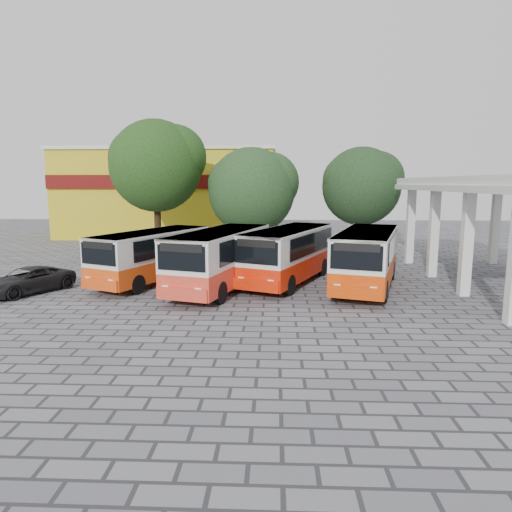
{
  "coord_description": "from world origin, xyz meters",
  "views": [
    {
      "loc": [
        -0.79,
        -18.91,
        5.1
      ],
      "look_at": [
        -1.73,
        3.49,
        1.5
      ],
      "focal_mm": 32.0,
      "sensor_mm": 36.0,
      "label": 1
    }
  ],
  "objects_px": {
    "bus_centre_left": "(221,256)",
    "parked_car": "(27,280)",
    "bus_far_right": "(367,255)",
    "bus_centre_right": "(289,252)",
    "bus_far_left": "(152,253)"
  },
  "relations": [
    {
      "from": "bus_far_left",
      "to": "parked_car",
      "type": "distance_m",
      "value": 5.91
    },
    {
      "from": "bus_far_right",
      "to": "parked_car",
      "type": "height_order",
      "value": "bus_far_right"
    },
    {
      "from": "bus_far_left",
      "to": "parked_car",
      "type": "xyz_separation_m",
      "value": [
        -5.26,
        -2.51,
        -0.94
      ]
    },
    {
      "from": "bus_centre_right",
      "to": "bus_far_right",
      "type": "xyz_separation_m",
      "value": [
        3.76,
        -1.1,
        0.02
      ]
    },
    {
      "from": "bus_far_left",
      "to": "bus_centre_right",
      "type": "distance_m",
      "value": 7.02
    },
    {
      "from": "bus_far_right",
      "to": "bus_centre_right",
      "type": "bearing_deg",
      "value": -178.75
    },
    {
      "from": "bus_far_left",
      "to": "bus_centre_left",
      "type": "relative_size",
      "value": 0.94
    },
    {
      "from": "bus_far_right",
      "to": "bus_far_left",
      "type": "bearing_deg",
      "value": -167.21
    },
    {
      "from": "bus_centre_left",
      "to": "parked_car",
      "type": "xyz_separation_m",
      "value": [
        -8.98,
        -1.11,
        -1.06
      ]
    },
    {
      "from": "bus_centre_left",
      "to": "bus_far_right",
      "type": "distance_m",
      "value": 7.09
    },
    {
      "from": "bus_centre_right",
      "to": "parked_car",
      "type": "distance_m",
      "value": 12.62
    },
    {
      "from": "bus_centre_left",
      "to": "bus_centre_right",
      "type": "bearing_deg",
      "value": 42.46
    },
    {
      "from": "bus_centre_left",
      "to": "bus_centre_right",
      "type": "xyz_separation_m",
      "value": [
        3.31,
        1.61,
        -0.03
      ]
    },
    {
      "from": "bus_centre_left",
      "to": "bus_far_right",
      "type": "xyz_separation_m",
      "value": [
        7.07,
        0.51,
        -0.01
      ]
    },
    {
      "from": "parked_car",
      "to": "bus_centre_left",
      "type": "bearing_deg",
      "value": 35.91
    }
  ]
}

